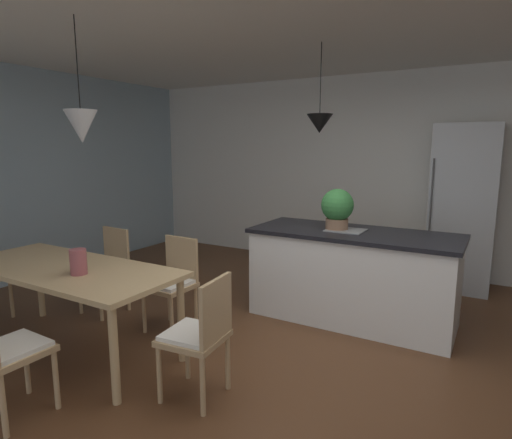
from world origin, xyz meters
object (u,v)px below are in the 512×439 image
object	(u,v)px
chair_kitchen_end	(200,333)
kitchen_island	(352,275)
chair_far_right	(173,280)
refrigerator	(463,208)
chair_near_right	(4,349)
vase_on_dining_table	(78,262)
dining_table	(67,274)
potted_plant_on_island	(337,208)
chair_far_left	(107,267)

from	to	relation	value
chair_kitchen_end	kitchen_island	bearing A→B (deg)	75.74
chair_far_right	refrigerator	distance (m)	3.52
chair_near_right	vase_on_dining_table	world-z (taller)	vase_on_dining_table
dining_table	potted_plant_on_island	distance (m)	2.54
chair_far_left	potted_plant_on_island	distance (m)	2.46
dining_table	kitchen_island	size ratio (longest dim) A/B	1.01
chair_kitchen_end	potted_plant_on_island	xyz separation A→B (m)	(0.29, 1.85, 0.65)
chair_near_right	potted_plant_on_island	size ratio (longest dim) A/B	2.13
refrigerator	vase_on_dining_table	world-z (taller)	refrigerator
chair_far_left	vase_on_dining_table	bearing A→B (deg)	-50.35
potted_plant_on_island	chair_kitchen_end	bearing A→B (deg)	-98.99
vase_on_dining_table	dining_table	bearing A→B (deg)	163.02
potted_plant_on_island	vase_on_dining_table	size ratio (longest dim) A/B	2.07
refrigerator	vase_on_dining_table	xyz separation A→B (m)	(-2.40, -3.56, -0.15)
kitchen_island	chair_kitchen_end	bearing A→B (deg)	-104.26
chair_near_right	refrigerator	size ratio (longest dim) A/B	0.44
chair_kitchen_end	vase_on_dining_table	bearing A→B (deg)	-175.32
chair_far_left	chair_kitchen_end	bearing A→B (deg)	-23.35
chair_near_right	chair_far_left	bearing A→B (deg)	119.58
chair_far_left	kitchen_island	bearing A→B (deg)	24.97
chair_kitchen_end	chair_far_left	world-z (taller)	same
chair_kitchen_end	chair_far_right	size ratio (longest dim) A/B	1.00
kitchen_island	refrigerator	distance (m)	1.89
chair_kitchen_end	kitchen_island	xyz separation A→B (m)	(0.47, 1.85, -0.01)
chair_kitchen_end	kitchen_island	world-z (taller)	kitchen_island
kitchen_island	refrigerator	xyz separation A→B (m)	(0.83, 1.62, 0.53)
refrigerator	chair_near_right	bearing A→B (deg)	-117.53
chair_kitchen_end	refrigerator	bearing A→B (deg)	69.46
refrigerator	potted_plant_on_island	xyz separation A→B (m)	(-1.01, -1.62, 0.13)
chair_kitchen_end	vase_on_dining_table	size ratio (longest dim) A/B	4.40
chair_near_right	potted_plant_on_island	bearing A→B (deg)	65.35
dining_table	chair_far_left	xyz separation A→B (m)	(-0.45, 0.79, -0.20)
kitchen_island	chair_far_right	bearing A→B (deg)	-142.51
chair_near_right	vase_on_dining_table	bearing A→B (deg)	103.71
dining_table	chair_far_right	bearing A→B (deg)	60.24
chair_far_left	refrigerator	distance (m)	4.15
kitchen_island	potted_plant_on_island	xyz separation A→B (m)	(-0.18, 0.00, 0.66)
chair_kitchen_end	kitchen_island	distance (m)	1.91
dining_table	chair_near_right	world-z (taller)	chair_near_right
chair_kitchen_end	dining_table	bearing A→B (deg)	-179.79
dining_table	refrigerator	world-z (taller)	refrigerator
dining_table	kitchen_island	bearing A→B (deg)	45.22
refrigerator	potted_plant_on_island	size ratio (longest dim) A/B	4.84
chair_near_right	refrigerator	world-z (taller)	refrigerator
potted_plant_on_island	kitchen_island	bearing A→B (deg)	0.00
refrigerator	potted_plant_on_island	distance (m)	1.91
potted_plant_on_island	refrigerator	bearing A→B (deg)	58.07
refrigerator	vase_on_dining_table	bearing A→B (deg)	-123.94
vase_on_dining_table	chair_far_left	bearing A→B (deg)	129.65
chair_kitchen_end	potted_plant_on_island	world-z (taller)	potted_plant_on_island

